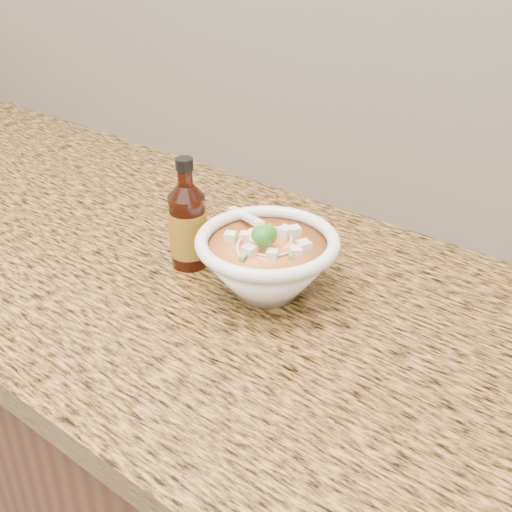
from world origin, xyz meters
The scene contains 4 objects.
cabinet centered at (0.00, 1.68, 0.43)m, with size 4.00×0.65×0.86m, color #361910.
counter_slab centered at (0.00, 1.68, 0.88)m, with size 4.00×0.68×0.04m, color #AB723E.
soup_bowl centered at (0.14, 1.68, 0.95)m, with size 0.22×0.20×0.11m.
hot_sauce_bottle centered at (0.01, 1.67, 0.96)m, with size 0.06×0.06×0.17m.
Camera 1 is at (0.61, 1.07, 1.41)m, focal length 45.00 mm.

